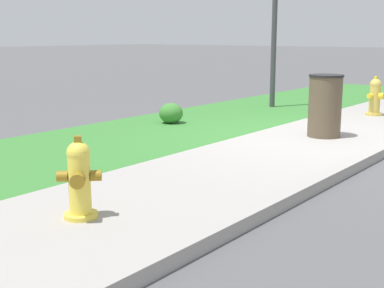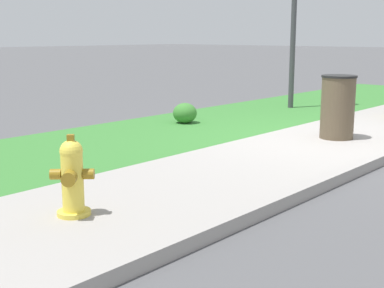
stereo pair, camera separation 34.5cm
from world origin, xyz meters
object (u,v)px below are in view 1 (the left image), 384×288
at_px(trash_bin, 325,106).
at_px(shrub_bush_mid_verge, 171,113).
at_px(fire_hydrant_near_corner, 375,97).
at_px(fire_hydrant_by_grass_verge, 79,180).

distance_m(trash_bin, shrub_bush_mid_verge, 2.68).
bearing_deg(fire_hydrant_near_corner, fire_hydrant_by_grass_verge, 17.65).
xyz_separation_m(fire_hydrant_near_corner, shrub_bush_mid_verge, (-3.05, 2.47, -0.18)).
relative_size(trash_bin, shrub_bush_mid_verge, 2.25).
relative_size(fire_hydrant_by_grass_verge, shrub_bush_mid_verge, 1.69).
relative_size(fire_hydrant_near_corner, trash_bin, 0.80).
distance_m(fire_hydrant_near_corner, fire_hydrant_by_grass_verge, 7.28).
distance_m(fire_hydrant_by_grass_verge, shrub_bush_mid_verge, 4.96).
bearing_deg(fire_hydrant_by_grass_verge, shrub_bush_mid_verge, -102.63).
height_order(trash_bin, shrub_bush_mid_verge, trash_bin).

